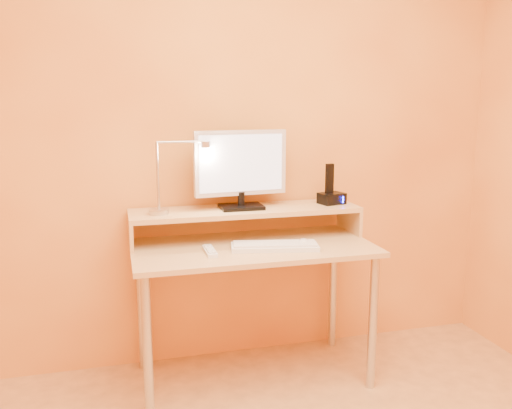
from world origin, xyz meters
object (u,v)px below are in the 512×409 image
object	(u,v)px
lamp_base	(159,212)
remote_control	(210,251)
phone_dock	(332,198)
keyboard	(275,247)
mouse	(303,243)
monitor_panel	(241,163)

from	to	relation	value
lamp_base	remote_control	xyz separation A→B (m)	(0.22, -0.20, -0.16)
phone_dock	remote_control	bearing A→B (deg)	-176.61
phone_dock	remote_control	size ratio (longest dim) A/B	0.74
lamp_base	keyboard	xyz separation A→B (m)	(0.54, -0.22, -0.16)
keyboard	remote_control	bearing A→B (deg)	-171.23
phone_dock	mouse	xyz separation A→B (m)	(-0.25, -0.24, -0.17)
monitor_panel	lamp_base	world-z (taller)	monitor_panel
phone_dock	keyboard	world-z (taller)	phone_dock
phone_dock	keyboard	xyz separation A→B (m)	(-0.40, -0.25, -0.18)
mouse	remote_control	xyz separation A→B (m)	(-0.47, 0.01, -0.01)
phone_dock	mouse	distance (m)	0.38
monitor_panel	lamp_base	bearing A→B (deg)	179.83
phone_dock	keyboard	size ratio (longest dim) A/B	0.31
monitor_panel	lamp_base	size ratio (longest dim) A/B	4.90
monitor_panel	keyboard	size ratio (longest dim) A/B	1.16
lamp_base	phone_dock	bearing A→B (deg)	1.84
remote_control	keyboard	bearing A→B (deg)	-2.66
monitor_panel	remote_control	distance (m)	0.50
lamp_base	keyboard	world-z (taller)	lamp_base
mouse	remote_control	world-z (taller)	mouse
monitor_panel	mouse	world-z (taller)	monitor_panel
lamp_base	remote_control	size ratio (longest dim) A/B	0.57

